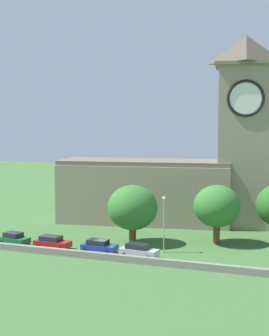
{
  "coord_description": "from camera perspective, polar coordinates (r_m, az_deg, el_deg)",
  "views": [
    {
      "loc": [
        26.45,
        -60.29,
        16.75
      ],
      "look_at": [
        1.62,
        7.09,
        9.9
      ],
      "focal_mm": 54.96,
      "sensor_mm": 36.0,
      "label": 1
    }
  ],
  "objects": [
    {
      "name": "quay_barrier",
      "position": [
        63.19,
        -5.34,
        -9.56
      ],
      "size": [
        51.08,
        0.7,
        0.82
      ],
      "primitive_type": "cube",
      "color": "gray",
      "rests_on": "ground"
    },
    {
      "name": "streetlamp_west_mid",
      "position": [
        64.59,
        3.29,
        -5.26
      ],
      "size": [
        0.44,
        0.44,
        7.14
      ],
      "color": "#9EA0A5",
      "rests_on": "ground"
    },
    {
      "name": "car_silver",
      "position": [
        63.03,
        0.47,
        -9.15
      ],
      "size": [
        4.86,
        2.51,
        1.7
      ],
      "color": "silver",
      "rests_on": "ground"
    },
    {
      "name": "tree_churchyard",
      "position": [
        69.83,
        9.13,
        -4.22
      ],
      "size": [
        6.29,
        6.29,
        7.97
      ],
      "color": "brown",
      "rests_on": "ground"
    },
    {
      "name": "car_green",
      "position": [
        70.81,
        -13.2,
        -7.65
      ],
      "size": [
        4.32,
        2.75,
        1.73
      ],
      "color": "#1E6B38",
      "rests_on": "ground"
    },
    {
      "name": "car_blue",
      "position": [
        65.39,
        -3.95,
        -8.63
      ],
      "size": [
        4.52,
        2.44,
        1.68
      ],
      "color": "#233D9E",
      "rests_on": "ground"
    },
    {
      "name": "car_red",
      "position": [
        68.16,
        -9.12,
        -8.12
      ],
      "size": [
        4.87,
        2.47,
        1.66
      ],
      "color": "red",
      "rests_on": "ground"
    },
    {
      "name": "ground_plane",
      "position": [
        81.54,
        0.86,
        -6.4
      ],
      "size": [
        200.0,
        200.0,
        0.0
      ],
      "primitive_type": "plane",
      "color": "#3D6633"
    },
    {
      "name": "church",
      "position": [
        82.55,
        5.67,
        0.21
      ],
      "size": [
        35.08,
        14.76,
        29.58
      ],
      "color": "gray",
      "rests_on": "ground"
    },
    {
      "name": "tree_riverside_west",
      "position": [
        69.14,
        -0.22,
        -4.42
      ],
      "size": [
        6.73,
        6.73,
        7.95
      ],
      "color": "brown",
      "rests_on": "ground"
    }
  ]
}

